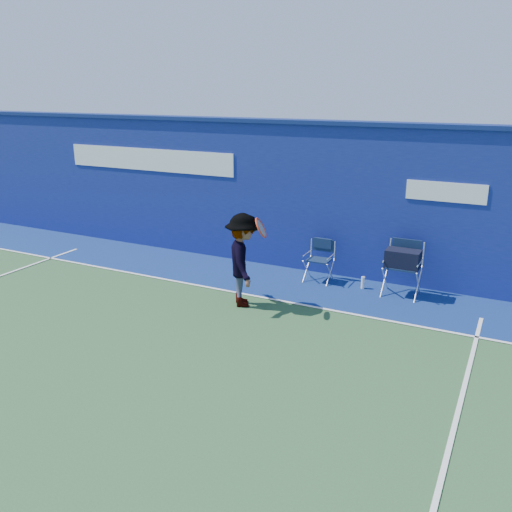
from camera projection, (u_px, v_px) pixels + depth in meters
The scene contains 8 objects.
ground at pixel (110, 365), 7.55m from camera, with size 80.00×80.00×0.00m, color #2C522B.
stadium_wall at pixel (269, 193), 11.53m from camera, with size 24.00×0.50×3.08m.
out_of_bounds_strip at pixel (246, 276), 11.05m from camera, with size 24.00×1.80×0.01m, color navy.
court_lines at pixel (137, 346), 8.06m from camera, with size 24.00×12.00×0.01m.
directors_chair_left at pixel (319, 268), 10.72m from camera, with size 0.49×0.46×0.83m.
directors_chair_right at pixel (402, 274), 9.94m from camera, with size 0.61×0.55×1.02m.
water_bottle at pixel (363, 283), 10.35m from camera, with size 0.07×0.07×0.24m, color silver.
tennis_player at pixel (243, 260), 9.40m from camera, with size 1.10×1.23×1.65m.
Camera 1 is at (4.85, -5.12, 3.71)m, focal length 38.00 mm.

